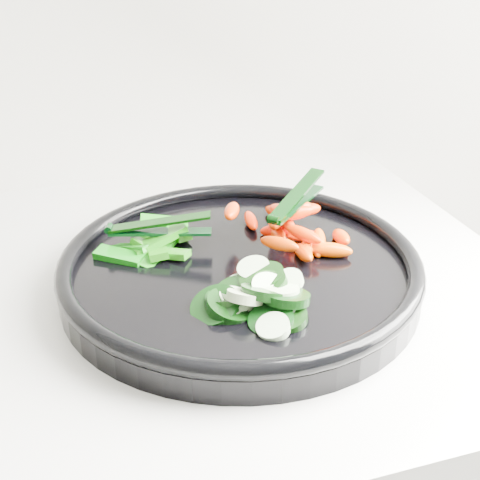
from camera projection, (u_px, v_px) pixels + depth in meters
name	position (u px, v px, depth m)	size (l,w,h in m)	color
veggie_tray	(240.00, 270.00, 0.69)	(0.49, 0.49, 0.04)	black
cucumber_pile	(251.00, 298.00, 0.62)	(0.12, 0.13, 0.04)	black
carrot_pile	(292.00, 228.00, 0.73)	(0.14, 0.15, 0.05)	#EB5500
pepper_pile	(154.00, 244.00, 0.72)	(0.11, 0.09, 0.04)	#0D700A
tong_carrot	(295.00, 200.00, 0.72)	(0.09, 0.09, 0.02)	black
tong_pepper	(157.00, 227.00, 0.71)	(0.11, 0.05, 0.02)	black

